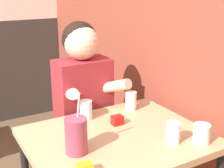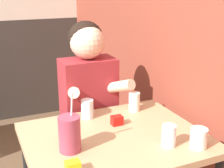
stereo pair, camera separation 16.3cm
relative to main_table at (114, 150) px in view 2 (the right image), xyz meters
name	(u,v)px [view 2 (the right image)]	position (x,y,z in m)	size (l,w,h in m)	color
brick_wall_right	(131,0)	(0.55, 0.91, 0.68)	(0.08, 4.53, 2.70)	brown
main_table	(114,150)	(0.00, 0.00, 0.00)	(0.88, 0.71, 0.75)	tan
person_seated	(89,112)	(0.04, 0.50, 0.01)	(0.42, 0.41, 1.26)	maroon
cocktail_pitcher	(70,134)	(-0.24, -0.05, 0.17)	(0.10, 0.10, 0.29)	#99384C
glass_near_pitcher	(169,136)	(0.19, -0.19, 0.13)	(0.07, 0.07, 0.10)	silver
glass_center	(134,102)	(0.24, 0.25, 0.14)	(0.07, 0.07, 0.11)	silver
glass_far_side	(199,138)	(0.31, -0.26, 0.13)	(0.08, 0.08, 0.09)	silver
glass_by_brick	(87,109)	(-0.05, 0.26, 0.13)	(0.07, 0.07, 0.11)	silver
condiment_ketchup	(117,120)	(0.06, 0.11, 0.11)	(0.06, 0.04, 0.05)	#B7140F
condiment_mustard	(73,167)	(-0.28, -0.22, 0.11)	(0.06, 0.04, 0.05)	yellow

